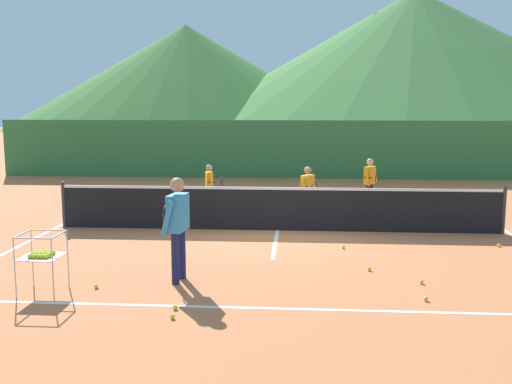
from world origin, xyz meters
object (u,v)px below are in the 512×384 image
(instructor, at_px, (177,220))
(ball_cart, at_px, (42,255))
(tennis_ball_4, at_px, (369,269))
(student_0, at_px, (210,184))
(tennis_ball_5, at_px, (499,245))
(tennis_ball_6, at_px, (343,247))
(tennis_net, at_px, (278,208))
(tennis_ball_3, at_px, (421,282))
(tennis_ball_0, at_px, (96,286))
(tennis_ball_7, at_px, (172,316))
(tennis_ball_2, at_px, (175,307))
(student_2, at_px, (370,179))
(tennis_ball_1, at_px, (426,299))
(student_1, at_px, (308,188))

(instructor, relative_size, ball_cart, 1.84)
(tennis_ball_4, bearing_deg, student_0, 123.60)
(tennis_ball_5, relative_size, tennis_ball_6, 1.00)
(tennis_net, height_order, student_0, student_0)
(student_0, distance_m, tennis_ball_3, 7.34)
(tennis_ball_5, bearing_deg, tennis_ball_0, -155.76)
(instructor, xyz_separation_m, student_0, (-0.41, 6.08, -0.24))
(tennis_ball_6, relative_size, tennis_ball_7, 1.00)
(tennis_net, relative_size, tennis_ball_4, 144.90)
(tennis_ball_0, distance_m, tennis_ball_4, 4.45)
(tennis_ball_2, bearing_deg, tennis_ball_3, 21.62)
(instructor, bearing_deg, tennis_ball_3, 1.77)
(student_0, bearing_deg, tennis_ball_7, -85.01)
(instructor, bearing_deg, tennis_ball_7, -81.10)
(student_2, height_order, tennis_ball_6, student_2)
(tennis_ball_0, bearing_deg, student_2, 55.95)
(ball_cart, bearing_deg, tennis_ball_1, 0.25)
(tennis_ball_2, bearing_deg, ball_cart, 164.59)
(ball_cart, height_order, tennis_ball_3, ball_cart)
(student_1, relative_size, tennis_ball_4, 19.25)
(student_0, xyz_separation_m, tennis_ball_1, (4.13, -6.78, -0.72))
(student_1, bearing_deg, tennis_ball_6, -76.83)
(ball_cart, bearing_deg, tennis_ball_2, -15.41)
(tennis_ball_0, distance_m, tennis_ball_6, 4.85)
(tennis_net, bearing_deg, tennis_ball_6, -49.77)
(tennis_ball_2, bearing_deg, tennis_ball_7, -83.71)
(tennis_ball_2, height_order, tennis_ball_7, same)
(tennis_ball_5, bearing_deg, instructor, -155.27)
(tennis_ball_3, bearing_deg, student_0, 125.40)
(tennis_net, bearing_deg, tennis_ball_4, -62.02)
(tennis_ball_7, bearing_deg, tennis_ball_5, 37.96)
(instructor, height_order, tennis_ball_4, instructor)
(student_2, distance_m, tennis_ball_1, 7.64)
(tennis_ball_1, bearing_deg, student_2, 89.35)
(instructor, xyz_separation_m, tennis_ball_1, (3.71, -0.70, -0.96))
(instructor, height_order, tennis_ball_2, instructor)
(tennis_ball_0, xyz_separation_m, tennis_ball_2, (1.40, -0.84, 0.00))
(student_1, relative_size, student_2, 0.96)
(student_0, bearing_deg, tennis_ball_4, -56.40)
(tennis_net, height_order, ball_cart, tennis_net)
(tennis_ball_1, xyz_separation_m, tennis_ball_6, (-0.94, 3.04, 0.00))
(tennis_ball_3, height_order, tennis_ball_6, same)
(tennis_ball_6, bearing_deg, tennis_ball_1, -72.75)
(student_0, xyz_separation_m, ball_cart, (-1.47, -6.80, -0.17))
(tennis_net, relative_size, tennis_ball_7, 144.90)
(tennis_ball_1, bearing_deg, instructor, 169.30)
(instructor, distance_m, tennis_ball_0, 1.59)
(tennis_ball_7, bearing_deg, tennis_ball_2, 96.29)
(ball_cart, bearing_deg, tennis_ball_5, 23.84)
(tennis_ball_4, height_order, tennis_ball_6, same)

